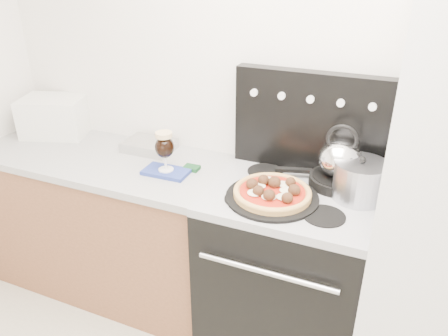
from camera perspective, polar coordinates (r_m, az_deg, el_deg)
The scene contains 15 objects.
room_shell at distance 1.19m, azimuth -5.10°, elevation -7.72°, with size 3.52×3.01×2.52m.
base_cabinet at distance 2.76m, azimuth -14.61°, elevation -7.24°, with size 1.45×0.60×0.86m, color brown.
countertop at distance 2.55m, azimuth -15.74°, elevation 1.24°, with size 1.48×0.63×0.04m, color #ABABAB.
stove_body at distance 2.32m, azimuth 8.03°, elevation -13.50°, with size 0.76×0.65×0.88m, color black.
cooktop at distance 2.06m, azimuth 8.82°, elevation -3.61°, with size 0.76×0.65×0.04m, color #ADADB2.
backguard at distance 2.19m, azimuth 11.20°, elevation 5.88°, with size 0.76×0.08×0.50m, color black.
toaster_oven at distance 2.89m, azimuth -21.23°, elevation 6.33°, with size 0.37×0.27×0.23m, color silver.
foil_sheet at distance 2.53m, azimuth -9.73°, elevation 2.90°, with size 0.28×0.20×0.06m, color silver.
oven_mitt at distance 2.25m, azimuth -7.56°, elevation -0.49°, with size 0.23×0.13×0.02m, color #283A91.
beer_glass at distance 2.20m, azimuth -7.74°, elevation 2.19°, with size 0.10×0.10×0.21m, color black, non-canonical shape.
pizza_pan at distance 1.98m, azimuth 6.29°, elevation -3.79°, with size 0.42×0.42×0.01m, color black.
pizza at distance 1.97m, azimuth 6.34°, elevation -2.99°, with size 0.35×0.35×0.05m, color #E4C970, non-canonical shape.
skillet at distance 2.14m, azimuth 14.51°, elevation -1.63°, with size 0.26×0.26×0.05m, color black.
tea_kettle at distance 2.08m, azimuth 14.92°, elevation 1.59°, with size 0.20×0.20×0.22m, color silver, non-canonical shape.
stock_pot at distance 2.03m, azimuth 17.27°, elevation -1.69°, with size 0.23×0.23×0.17m, color #B7B8C3.
Camera 1 is at (0.48, -0.57, 1.92)m, focal length 35.00 mm.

